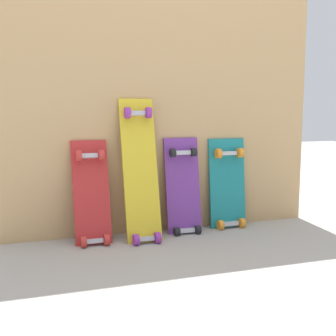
% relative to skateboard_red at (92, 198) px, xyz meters
% --- Properties ---
extents(ground_plane, '(12.00, 12.00, 0.00)m').
position_rel_skateboard_red_xyz_m(ground_plane, '(0.43, 0.05, -0.24)').
color(ground_plane, '#9E9991').
extents(plywood_wall_panel, '(1.93, 0.04, 1.67)m').
position_rel_skateboard_red_xyz_m(plywood_wall_panel, '(0.43, 0.12, 0.59)').
color(plywood_wall_panel, tan).
rests_on(plywood_wall_panel, ground).
extents(skateboard_red, '(0.20, 0.22, 0.62)m').
position_rel_skateboard_red_xyz_m(skateboard_red, '(0.00, 0.00, 0.00)').
color(skateboard_red, '#B22626').
rests_on(skateboard_red, ground).
extents(skateboard_yellow, '(0.20, 0.27, 0.85)m').
position_rel_skateboard_red_xyz_m(skateboard_yellow, '(0.27, -0.02, 0.12)').
color(skateboard_yellow, gold).
rests_on(skateboard_yellow, ground).
extents(skateboard_purple, '(0.21, 0.17, 0.63)m').
position_rel_skateboard_red_xyz_m(skateboard_purple, '(0.54, 0.03, -0.00)').
color(skateboard_purple, '#6B338C').
rests_on(skateboard_purple, ground).
extents(skateboard_teal, '(0.23, 0.13, 0.61)m').
position_rel_skateboard_red_xyz_m(skateboard_teal, '(0.84, 0.05, -0.00)').
color(skateboard_teal, '#197A7F').
rests_on(skateboard_teal, ground).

